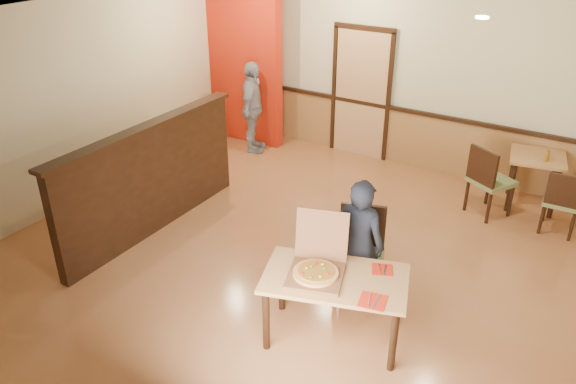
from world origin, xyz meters
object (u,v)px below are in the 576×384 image
at_px(side_table, 536,168).
at_px(side_chair_left, 488,179).
at_px(condiment, 547,156).
at_px(pizza_box, 317,268).
at_px(main_table, 335,286).
at_px(diner_chair, 360,250).
at_px(side_chair_right, 562,200).
at_px(passerby, 252,108).
at_px(diner, 359,244).

bearing_deg(side_table, side_chair_left, -128.41).
bearing_deg(condiment, pizza_box, -110.12).
relative_size(main_table, diner_chair, 1.48).
bearing_deg(condiment, side_table, 132.25).
height_order(main_table, side_table, side_table).
relative_size(side_chair_right, passerby, 0.57).
bearing_deg(diner, side_chair_right, -123.07).
bearing_deg(pizza_box, diner, 60.50).
bearing_deg(diner, pizza_box, 76.99).
distance_m(main_table, diner_chair, 0.77).
bearing_deg(main_table, passerby, 116.08).
height_order(main_table, passerby, passerby).
xyz_separation_m(diner_chair, side_chair_right, (1.65, 2.51, -0.08)).
bearing_deg(side_chair_right, pizza_box, 60.44).
xyz_separation_m(side_chair_left, passerby, (-3.99, 0.19, 0.23)).
relative_size(diner_chair, condiment, 6.51).
bearing_deg(diner, diner_chair, -73.41).
bearing_deg(diner_chair, side_chair_right, 37.54).
bearing_deg(diner_chair, pizza_box, -114.72).
bearing_deg(main_table, condiment, 53.91).
distance_m(side_chair_left, condiment, 0.83).
xyz_separation_m(passerby, condiment, (4.59, 0.30, 0.07)).
bearing_deg(side_chair_right, main_table, 62.49).
distance_m(passerby, pizza_box, 4.75).
relative_size(side_table, diner, 0.56).
xyz_separation_m(side_chair_left, pizza_box, (-0.79, -3.33, 0.25)).
height_order(side_chair_left, passerby, passerby).
bearing_deg(pizza_box, side_table, 53.53).
height_order(side_chair_left, pizza_box, pizza_box).
xyz_separation_m(side_table, diner, (-1.15, -3.28, 0.15)).
height_order(side_chair_right, condiment, condiment).
xyz_separation_m(main_table, passerby, (-3.37, 3.47, 0.16)).
distance_m(main_table, condiment, 3.97).
bearing_deg(pizza_box, diner_chair, 65.92).
distance_m(side_chair_right, side_table, 0.77).
relative_size(diner, passerby, 0.95).
height_order(side_chair_left, condiment, side_chair_left).
bearing_deg(passerby, condiment, -109.07).
bearing_deg(diner_chair, main_table, -102.16).
bearing_deg(passerby, main_table, -158.64).
relative_size(diner_chair, passerby, 0.66).
xyz_separation_m(side_table, pizza_box, (-1.28, -3.94, 0.21)).
height_order(side_table, condiment, condiment).
distance_m(main_table, side_chair_left, 3.34).
distance_m(diner_chair, passerby, 4.25).
height_order(diner, condiment, diner).
bearing_deg(side_chair_left, diner, 106.00).
bearing_deg(side_table, pizza_box, -108.00).
xyz_separation_m(side_chair_right, side_table, (-0.45, 0.62, 0.10)).
height_order(side_chair_left, side_chair_right, side_chair_left).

